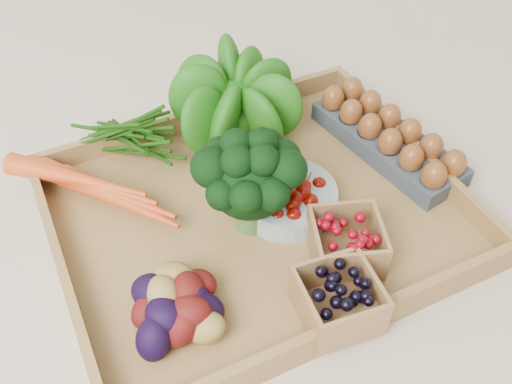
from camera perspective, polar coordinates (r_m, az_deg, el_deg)
name	(u,v)px	position (r m, az deg, el deg)	size (l,w,h in m)	color
ground	(256,221)	(0.82, 0.00, -2.90)	(4.00, 4.00, 0.00)	beige
tray	(256,217)	(0.82, 0.00, -2.55)	(0.55, 0.45, 0.01)	olive
carrots	(92,186)	(0.85, -16.04, 0.55)	(0.22, 0.16, 0.05)	#CA4216
lettuce	(235,92)	(0.91, -2.16, 9.96)	(0.14, 0.14, 0.14)	#18480B
broccoli	(250,196)	(0.76, -0.61, -0.43)	(0.14, 0.14, 0.11)	black
cherry_bowl	(289,199)	(0.81, 3.33, -0.71)	(0.14, 0.14, 0.04)	#8C9EA5
egg_carton	(387,143)	(0.92, 12.95, 4.83)	(0.09, 0.26, 0.03)	#394049
potatoes	(176,302)	(0.68, -7.96, -10.83)	(0.13, 0.13, 0.08)	#430C0A
punnet_blackberry	(338,299)	(0.69, 8.21, -10.59)	(0.09, 0.09, 0.06)	black
punnet_raspberry	(346,242)	(0.75, 9.01, -4.98)	(0.09, 0.09, 0.06)	#65040D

